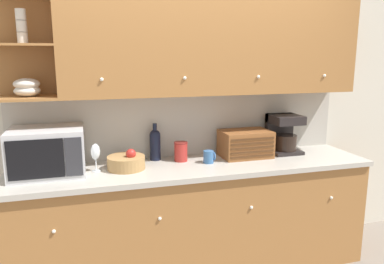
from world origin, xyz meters
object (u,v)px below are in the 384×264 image
Objects in this scene: fruit_basket at (126,162)px; storage_canister at (181,151)px; wine_bottle at (155,143)px; mug at (209,157)px; bread_box at (245,144)px; microwave at (47,151)px; coffee_maker at (283,134)px; wine_glass at (95,153)px.

fruit_basket is 0.47m from storage_canister.
wine_bottle reaches higher than mug.
wine_bottle reaches higher than bread_box.
bread_box is at bearing 1.56° from microwave.
microwave is at bearing -169.27° from wine_bottle.
mug is 0.24× the size of bread_box.
mug is 0.77m from coffee_maker.
fruit_basket is at bearing -175.53° from bread_box.
wine_glass is 0.69m from storage_canister.
storage_canister is at bearing 178.06° from bread_box.
mug is at bearing -30.14° from storage_canister.
wine_glass is 1.34× the size of storage_canister.
mug is (0.20, -0.12, -0.03)m from storage_canister.
bread_box reaches higher than fruit_basket.
wine_bottle is 0.46m from mug.
fruit_basket is at bearing -174.79° from coffee_maker.
wine_bottle is 0.91× the size of coffee_maker.
wine_glass is 0.89m from mug.
microwave is 0.57m from fruit_basket.
wine_glass is 0.51× the size of bread_box.
fruit_basket is 0.66m from mug.
fruit_basket is 2.85× the size of mug.
fruit_basket is 1.80× the size of storage_canister.
coffee_maker reaches higher than fruit_basket.
microwave and coffee_maker have the same top height.
wine_bottle is (0.48, 0.19, -0.00)m from wine_glass.
wine_glass reaches higher than fruit_basket.
microwave reaches higher than bread_box.
microwave is at bearing -178.44° from bread_box.
coffee_maker is (0.95, 0.03, 0.09)m from storage_canister.
coffee_maker is at bearing 11.10° from mug.
fruit_basket is at bearing -3.76° from microwave.
wine_bottle is at bearing 176.81° from coffee_maker.
storage_canister is 0.24m from mug.
wine_bottle is at bearing 10.73° from microwave.
coffee_maker is (1.41, 0.13, 0.12)m from fruit_basket.
microwave is at bearing -176.50° from storage_canister.
wine_glass reaches higher than storage_canister.
wine_bottle is 0.77m from bread_box.
wine_bottle reaches higher than wine_glass.
mug is 0.30× the size of coffee_maker.
storage_canister reaches higher than mug.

